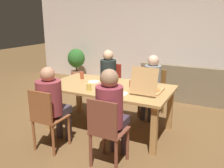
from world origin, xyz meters
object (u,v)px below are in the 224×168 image
object	(u,v)px
person_1	(111,109)
drinking_glass_1	(82,75)
dining_table	(109,91)
chair_3	(110,85)
plate_1	(94,82)
pizza_box_0	(148,88)
plate_0	(119,94)
chair_1	(106,130)
couch	(191,87)
chair_2	(153,90)
person_3	(107,75)
drinking_glass_0	(89,87)
potted_plant	(76,62)
person_2	(151,81)
drinking_glass_2	(131,84)
person_0	(52,100)
chair_0	(46,117)

from	to	relation	value
person_1	drinking_glass_1	size ratio (longest dim) A/B	9.74
dining_table	person_1	bearing A→B (deg)	-61.39
chair_3	plate_1	xyz separation A→B (m)	(0.12, -0.85, 0.28)
dining_table	person_1	world-z (taller)	person_1
pizza_box_0	plate_0	bearing A→B (deg)	-140.18
chair_1	couch	distance (m)	3.18
chair_2	chair_3	distance (m)	0.92
person_1	plate_0	world-z (taller)	person_1
couch	person_3	bearing A→B (deg)	-136.86
plate_0	couch	world-z (taller)	couch
person_3	drinking_glass_0	xyz separation A→B (m)	(0.30, -1.17, 0.10)
couch	potted_plant	size ratio (longest dim) A/B	2.37
chair_2	chair_3	bearing A→B (deg)	-178.97
person_2	drinking_glass_2	distance (m)	0.71
plate_1	potted_plant	world-z (taller)	potted_plant
person_3	drinking_glass_1	xyz separation A→B (m)	(-0.18, -0.62, 0.11)
chair_2	couch	xyz separation A→B (m)	(0.52, 1.21, -0.21)
plate_0	couch	size ratio (longest dim) A/B	0.12
plate_0	person_1	bearing A→B (deg)	-75.44
person_0	chair_3	bearing A→B (deg)	90.00
chair_0	couch	bearing A→B (deg)	65.39
person_2	chair_3	size ratio (longest dim) A/B	1.30
person_0	person_2	xyz separation A→B (m)	(0.92, 1.67, -0.02)
chair_2	plate_0	xyz separation A→B (m)	(-0.14, -1.26, 0.27)
chair_0	plate_1	world-z (taller)	chair_0
person_1	plate_0	distance (m)	0.55
plate_1	potted_plant	size ratio (longest dim) A/B	0.22
chair_3	chair_1	bearing A→B (deg)	-64.19
dining_table	drinking_glass_1	bearing A→B (deg)	163.31
person_0	drinking_glass_2	world-z (taller)	person_0
person_1	person_3	distance (m)	1.88
drinking_glass_1	drinking_glass_2	xyz separation A→B (m)	(0.98, -0.07, -0.01)
plate_1	chair_1	bearing A→B (deg)	-52.99
chair_1	dining_table	bearing A→B (deg)	115.21
person_2	couch	size ratio (longest dim) A/B	0.53
chair_2	plate_0	bearing A→B (deg)	-96.26
drinking_glass_0	drinking_glass_2	distance (m)	0.69
drinking_glass_1	drinking_glass_0	bearing A→B (deg)	-48.38
chair_3	potted_plant	size ratio (longest dim) A/B	0.97
pizza_box_0	plate_1	world-z (taller)	pizza_box_0
plate_0	potted_plant	xyz separation A→B (m)	(-2.66, 2.75, -0.20)
person_2	drinking_glass_0	size ratio (longest dim) A/B	10.90
chair_2	drinking_glass_2	size ratio (longest dim) A/B	8.51
plate_0	couch	distance (m)	2.60
plate_0	couch	bearing A→B (deg)	74.98
drinking_glass_0	drinking_glass_2	xyz separation A→B (m)	(0.49, 0.48, -0.00)
person_2	person_1	bearing A→B (deg)	-90.00
couch	chair_1	bearing A→B (deg)	-99.50
dining_table	person_3	bearing A→B (deg)	119.94
drinking_glass_0	chair_3	bearing A→B (deg)	103.23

